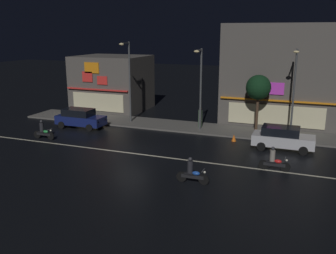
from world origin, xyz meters
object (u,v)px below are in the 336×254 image
parked_car_trailing (283,138)px  streetlamp_mid (200,83)px  pedestrian_on_sidewalk (200,118)px  parked_car_near_kerb (80,118)px  motorcycle_following (274,161)px  streetlamp_east (294,85)px  traffic_cone (234,138)px  motorcycle_lead (192,172)px  motorcycle_opposite_lane (43,131)px  streetlamp_west (129,76)px

parked_car_trailing → streetlamp_mid: bearing=159.5°
pedestrian_on_sidewalk → parked_car_near_kerb: size_ratio=0.40×
motorcycle_following → streetlamp_east: bearing=83.2°
pedestrian_on_sidewalk → traffic_cone: pedestrian_on_sidewalk is taller
streetlamp_mid → motorcycle_lead: size_ratio=3.58×
streetlamp_east → parked_car_trailing: size_ratio=1.59×
motorcycle_lead → motorcycle_opposite_lane: same height
streetlamp_west → pedestrian_on_sidewalk: 7.52m
streetlamp_east → motorcycle_lead: 13.34m
parked_car_trailing → motorcycle_lead: 9.30m
streetlamp_mid → pedestrian_on_sidewalk: bearing=101.7°
streetlamp_mid → parked_car_trailing: 8.15m
motorcycle_lead → parked_car_near_kerb: bearing=-41.8°
parked_car_trailing → motorcycle_opposite_lane: (-17.87, -3.94, -0.24)m
streetlamp_east → pedestrian_on_sidewalk: size_ratio=3.94×
streetlamp_west → parked_car_near_kerb: (-3.34, -3.01, -3.54)m
streetlamp_east → motorcycle_following: streetlamp_east is taller
motorcycle_following → motorcycle_opposite_lane: bearing=174.3°
traffic_cone → motorcycle_lead: bearing=-93.6°
parked_car_trailing → streetlamp_west: bearing=166.9°
streetlamp_west → motorcycle_opposite_lane: streetlamp_west is taller
streetlamp_east → parked_car_near_kerb: 18.20m
parked_car_near_kerb → motorcycle_following: 17.73m
motorcycle_following → parked_car_trailing: bearing=84.8°
parked_car_near_kerb → parked_car_trailing: size_ratio=1.00×
streetlamp_east → pedestrian_on_sidewalk: streetlamp_east is taller
streetlamp_mid → streetlamp_east: size_ratio=0.99×
streetlamp_east → motorcycle_opposite_lane: streetlamp_east is taller
traffic_cone → parked_car_trailing: bearing=-12.3°
streetlamp_west → traffic_cone: 11.28m
streetlamp_mid → pedestrian_on_sidewalk: size_ratio=3.91×
motorcycle_lead → motorcycle_following: size_ratio=1.00×
pedestrian_on_sidewalk → motorcycle_following: bearing=17.3°
motorcycle_lead → motorcycle_opposite_lane: size_ratio=1.00×
motorcycle_opposite_lane → parked_car_near_kerb: bearing=86.0°
streetlamp_east → motorcycle_following: size_ratio=3.60×
streetlamp_west → traffic_cone: bearing=-13.4°
streetlamp_mid → pedestrian_on_sidewalk: streetlamp_mid is taller
streetlamp_west → parked_car_trailing: size_ratio=1.69×
traffic_cone → parked_car_near_kerb: bearing=-177.5°
streetlamp_west → motorcycle_lead: streetlamp_west is taller
parked_car_near_kerb → motorcycle_opposite_lane: size_ratio=2.26×
streetlamp_east → parked_car_near_kerb: streetlamp_east is taller
pedestrian_on_sidewalk → streetlamp_east: bearing=67.7°
streetlamp_west → motorcycle_opposite_lane: (-4.02, -7.17, -3.78)m
parked_car_near_kerb → traffic_cone: (13.55, 0.58, -0.59)m
parked_car_near_kerb → streetlamp_west: bearing=42.0°
motorcycle_lead → streetlamp_mid: bearing=-84.4°
streetlamp_mid → parked_car_near_kerb: (-10.22, -2.39, -3.30)m
streetlamp_west → motorcycle_lead: 15.48m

